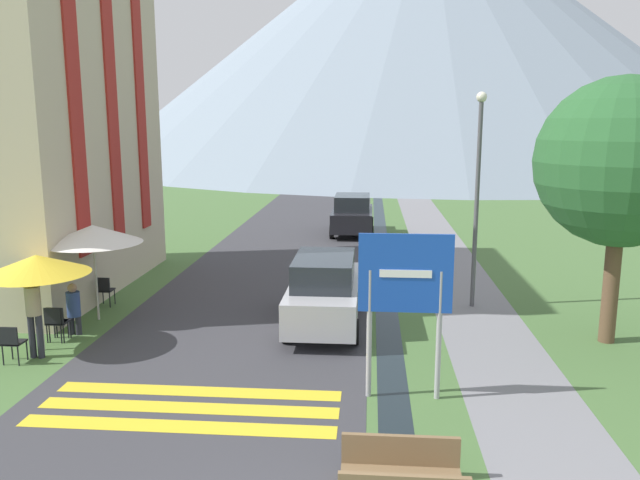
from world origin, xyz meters
TOP-DOWN VIEW (x-y plane):
  - ground_plane at (0.00, 20.00)m, footprint 160.00×160.00m
  - road at (-2.50, 30.00)m, footprint 6.40×60.00m
  - footpath at (3.60, 30.00)m, footprint 2.20×60.00m
  - drainage_channel at (1.20, 30.00)m, footprint 0.60×60.00m
  - crosswalk_marking at (-2.50, 4.18)m, footprint 5.44×1.84m
  - mountain_distant at (7.25, 76.25)m, footprint 81.66×81.66m
  - hotel_building at (-9.39, 12.00)m, footprint 5.52×8.89m
  - road_sign at (1.36, 4.94)m, footprint 1.70×0.11m
  - parked_car_near at (-0.40, 9.02)m, footprint 1.79×4.38m
  - parked_car_far at (-0.10, 22.15)m, footprint 1.92×4.05m
  - cafe_chair_far_right at (-6.63, 10.16)m, footprint 0.40×0.40m
  - cafe_chair_nearest at (-6.82, 5.93)m, footprint 0.40×0.40m
  - cafe_chair_near_right at (-6.54, 7.33)m, footprint 0.40×0.40m
  - cafe_chair_near_left at (-6.58, 7.31)m, footprint 0.40×0.40m
  - cafe_umbrella_front_yellow at (-6.61, 6.77)m, footprint 2.29×2.29m
  - cafe_umbrella_middle_white at (-6.31, 9.01)m, footprint 2.46×2.46m
  - person_standing_terrace at (-6.50, 6.31)m, footprint 0.32×0.32m
  - person_seated_near at (-6.38, 7.84)m, footprint 0.32×0.32m
  - streetlamp at (3.59, 11.02)m, footprint 0.28×0.28m
  - tree_by_path at (6.29, 8.38)m, footprint 3.81×3.81m

SIDE VIEW (x-z plane):
  - ground_plane at x=0.00m, z-range 0.00..0.00m
  - drainage_channel at x=1.20m, z-range 0.00..0.00m
  - road at x=-2.50m, z-range 0.00..0.01m
  - footpath at x=3.60m, z-range 0.00..0.01m
  - crosswalk_marking at x=-2.50m, z-range 0.00..0.01m
  - cafe_chair_far_right at x=-6.63m, z-range 0.09..0.94m
  - cafe_chair_nearest at x=-6.82m, z-range 0.09..0.94m
  - cafe_chair_near_right at x=-6.54m, z-range 0.09..0.94m
  - cafe_chair_near_left at x=-6.58m, z-range 0.09..0.94m
  - person_seated_near at x=-6.38m, z-range 0.07..1.34m
  - parked_car_far at x=-0.10m, z-range 0.00..1.82m
  - parked_car_near at x=-0.40m, z-range 0.00..1.82m
  - person_standing_terrace at x=-6.50m, z-range 0.15..1.96m
  - cafe_umbrella_front_yellow at x=-6.61m, z-range 0.88..3.08m
  - road_sign at x=1.36m, z-range 0.51..3.62m
  - cafe_umbrella_middle_white at x=-6.31m, z-range 1.02..3.52m
  - streetlamp at x=3.59m, z-range 0.49..6.35m
  - tree_by_path at x=6.29m, z-range 1.13..7.23m
  - hotel_building at x=-9.39m, z-range 0.45..12.92m
  - mountain_distant at x=7.25m, z-range 0.00..32.13m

